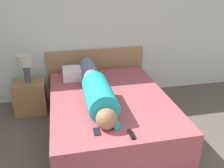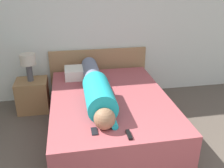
{
  "view_description": "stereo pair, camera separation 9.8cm",
  "coord_description": "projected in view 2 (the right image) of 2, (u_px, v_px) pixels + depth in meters",
  "views": [
    {
      "loc": [
        -0.6,
        -0.41,
        1.99
      ],
      "look_at": [
        -0.02,
        2.28,
        0.77
      ],
      "focal_mm": 40.0,
      "sensor_mm": 36.0,
      "label": 1
    },
    {
      "loc": [
        -0.51,
        -0.43,
        1.99
      ],
      "look_at": [
        -0.02,
        2.28,
        0.77
      ],
      "focal_mm": 40.0,
      "sensor_mm": 36.0,
      "label": 2
    }
  ],
  "objects": [
    {
      "name": "tv_remote",
      "position": [
        129.0,
        135.0,
        2.46
      ],
      "size": [
        0.04,
        0.15,
        0.02
      ],
      "color": "black",
      "rests_on": "bed"
    },
    {
      "name": "headboard",
      "position": [
        99.0,
        73.0,
        4.3
      ],
      "size": [
        1.63,
        0.04,
        0.84
      ],
      "color": "#A37A51",
      "rests_on": "ground_plane"
    },
    {
      "name": "pillow_near_headboard",
      "position": [
        81.0,
        72.0,
        3.83
      ],
      "size": [
        0.48,
        0.35,
        0.15
      ],
      "color": "silver",
      "rests_on": "bed"
    },
    {
      "name": "table_lamp",
      "position": [
        28.0,
        62.0,
        3.66
      ],
      "size": [
        0.23,
        0.23,
        0.42
      ],
      "color": "#4C4C51",
      "rests_on": "nightstand"
    },
    {
      "name": "person_lying",
      "position": [
        96.0,
        88.0,
        3.15
      ],
      "size": [
        0.33,
        1.78,
        0.33
      ],
      "color": "#936B4C",
      "rests_on": "bed"
    },
    {
      "name": "wall_back",
      "position": [
        98.0,
        20.0,
        4.01
      ],
      "size": [
        6.18,
        0.06,
        2.6
      ],
      "color": "silver",
      "rests_on": "ground_plane"
    },
    {
      "name": "cell_phone",
      "position": [
        94.0,
        131.0,
        2.53
      ],
      "size": [
        0.06,
        0.13,
        0.01
      ],
      "color": "black",
      "rests_on": "bed"
    },
    {
      "name": "bed",
      "position": [
        110.0,
        114.0,
        3.35
      ],
      "size": [
        1.51,
        2.05,
        0.52
      ],
      "color": "#A84C51",
      "rests_on": "ground_plane"
    },
    {
      "name": "nightstand",
      "position": [
        33.0,
        95.0,
        3.88
      ],
      "size": [
        0.47,
        0.4,
        0.5
      ],
      "color": "olive",
      "rests_on": "ground_plane"
    }
  ]
}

